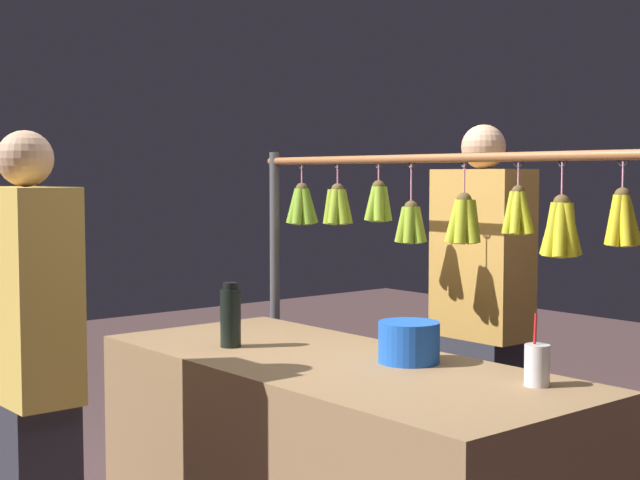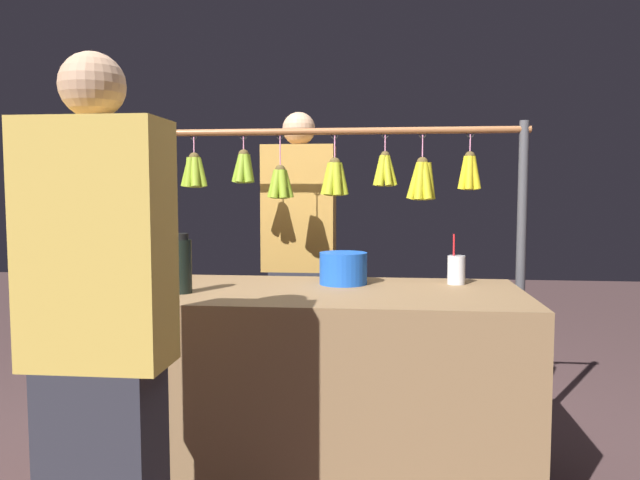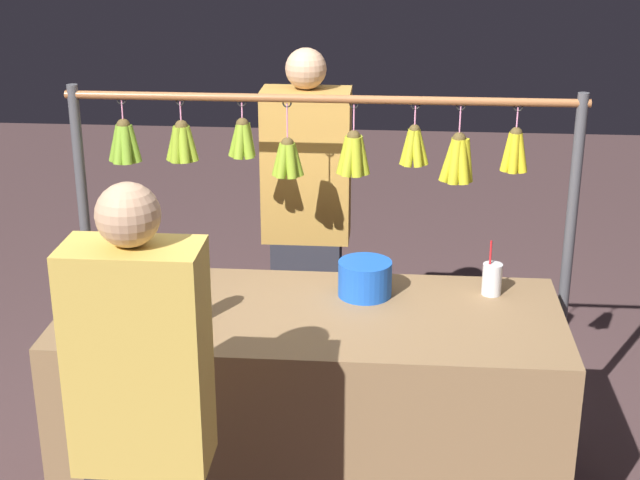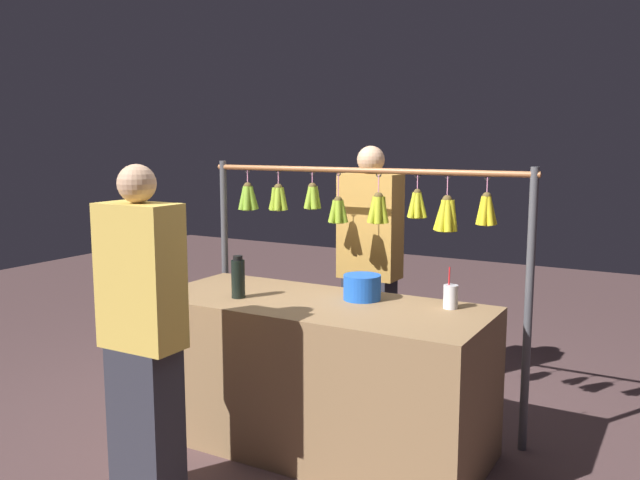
% 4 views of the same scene
% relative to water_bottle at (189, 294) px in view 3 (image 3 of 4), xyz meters
% --- Properties ---
extents(market_counter, '(1.82, 0.76, 0.80)m').
position_rel_water_bottle_xyz_m(market_counter, '(-0.42, -0.13, -0.51)').
color(market_counter, olive).
rests_on(market_counter, ground).
extents(display_rack, '(2.04, 0.13, 1.52)m').
position_rel_water_bottle_xyz_m(display_rack, '(-0.40, -0.63, 0.23)').
color(display_rack, '#4C4C51').
rests_on(display_rack, ground).
extents(water_bottle, '(0.07, 0.07, 0.23)m').
position_rel_water_bottle_xyz_m(water_bottle, '(0.00, 0.00, 0.00)').
color(water_bottle, black).
rests_on(water_bottle, market_counter).
extents(blue_bucket, '(0.20, 0.20, 0.13)m').
position_rel_water_bottle_xyz_m(blue_bucket, '(-0.60, -0.29, -0.04)').
color(blue_bucket, blue).
rests_on(blue_bucket, market_counter).
extents(drink_cup, '(0.07, 0.07, 0.21)m').
position_rel_water_bottle_xyz_m(drink_cup, '(-1.08, -0.34, -0.05)').
color(drink_cup, silver).
rests_on(drink_cup, market_counter).
extents(vendor_person, '(0.38, 0.21, 1.61)m').
position_rel_water_bottle_xyz_m(vendor_person, '(-0.32, -0.99, -0.11)').
color(vendor_person, '#2D2D38').
rests_on(vendor_person, ground).
extents(customer_person, '(0.37, 0.20, 1.55)m').
position_rel_water_bottle_xyz_m(customer_person, '(-0.03, 0.75, -0.15)').
color(customer_person, '#2D2D38').
rests_on(customer_person, ground).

